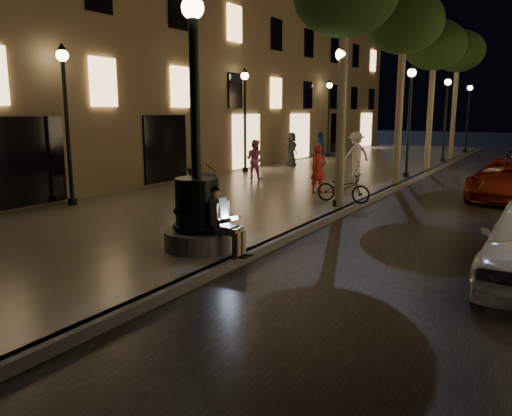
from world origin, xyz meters
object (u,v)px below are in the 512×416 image
Objects in this scene: lamp_left_a at (66,105)px; pedestrian_pink at (255,159)px; lamp_left_b at (245,107)px; stroller at (202,182)px; lamp_left_c at (329,108)px; pedestrian_white at (356,154)px; tree_third at (434,46)px; pedestrian_dark at (291,149)px; tree_second at (404,24)px; car_third at (511,179)px; pedestrian_blue at (320,151)px; bicycle at (343,188)px; lamp_curb_a at (340,105)px; lamp_curb_c at (446,108)px; pedestrian_red at (318,169)px; tree_far at (458,52)px; fountain_lamppost at (197,201)px; seated_man_laptop at (222,218)px; lamp_curb_d at (468,109)px; lamp_curb_b at (410,107)px.

pedestrian_pink is at bearing 77.85° from lamp_left_a.
stroller is (2.87, -7.19, -2.46)m from lamp_left_b.
lamp_left_c reaches higher than pedestrian_white.
lamp_left_c is at bearing -83.97° from pedestrian_pink.
lamp_left_b is (-7.10, -6.00, -2.90)m from tree_third.
tree_second is at bearing -115.81° from pedestrian_dark.
car_third is 6.76m from pedestrian_white.
pedestrian_blue reaches higher than pedestrian_dark.
tree_third is 9.66m from car_third.
bicycle is at bearing -36.94° from lamp_left_b.
lamp_left_a is (-7.10, -4.00, 0.00)m from lamp_curb_a.
lamp_curb_c reaches higher than pedestrian_red.
tree_far is at bearing -150.95° from pedestrian_white.
lamp_left_a is at bearing 166.54° from pedestrian_red.
lamp_left_b is 2.78× the size of bicycle.
stroller is 0.22× the size of car_third.
bicycle is at bearing 84.91° from fountain_lamppost.
tree_third is 6.01m from tree_far.
tree_second is at bearing 54.25° from lamp_left_a.
bicycle is at bearing 90.11° from seated_man_laptop.
fountain_lamppost is at bearing -144.49° from pedestrian_red.
pedestrian_red is (5.58, -14.04, -2.18)m from lamp_left_c.
lamp_left_b is at bearing -125.37° from lamp_curb_c.
lamp_left_a reaches higher than pedestrian_dark.
pedestrian_blue is at bearing 52.98° from pedestrian_red.
tree_second reaches higher than lamp_curb_d.
fountain_lamppost is 12.33m from car_third.
pedestrian_pink is (-3.85, 2.07, -0.02)m from pedestrian_red.
lamp_curb_c and lamp_curb_d have the same top height.
lamp_curb_c is at bearing 123.52° from pedestrian_blue.
tree_far is at bearing -3.32° from bicycle.
lamp_left_a is at bearing -127.39° from stroller.
lamp_left_a is (-7.10, -28.00, 0.00)m from lamp_curb_d.
lamp_left_b is at bearing -164.27° from lamp_curb_b.
fountain_lamppost is 6.79m from bicycle.
lamp_curb_d is at bearing 90.00° from lamp_curb_b.
lamp_curb_a is 1.00× the size of lamp_curb_c.
stroller is at bearing 100.13° from pedestrian_pink.
seated_man_laptop is 6.35m from stroller.
pedestrian_red is at bearing -98.60° from tree_third.
lamp_curb_c is at bearing 90.00° from tree_third.
lamp_left_c is at bearing 90.00° from lamp_left_b.
lamp_left_a is at bearing -90.00° from lamp_left_b.
lamp_curb_a is 12.01m from pedestrian_dark.
lamp_left_b is (0.00, 10.00, 0.00)m from lamp_left_a.
lamp_left_b reaches higher than pedestrian_white.
tree_far is (-0.02, 12.00, 0.10)m from tree_second.
lamp_curb_b reaches higher than pedestrian_pink.
pedestrian_white is (2.13, 8.55, 0.40)m from stroller.
tree_second is 12.71m from lamp_left_c.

